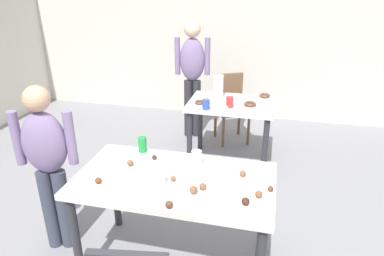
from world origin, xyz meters
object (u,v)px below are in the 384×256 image
dining_table_near (175,190)px  soda_can (142,144)px  pitcher_far (218,86)px  dining_table_far (231,113)px  person_adult_far (192,70)px  person_girl_near (47,158)px  chair_far_table (231,103)px  mixing_bowl (154,180)px

dining_table_near → soda_can: (-0.35, 0.32, 0.16)m
soda_can → pitcher_far: size_ratio=0.48×
dining_table_far → person_adult_far: 0.95m
dining_table_far → person_girl_near: bearing=-124.1°
pitcher_far → chair_far_table: bearing=81.2°
mixing_bowl → pitcher_far: (0.11, 1.90, 0.10)m
soda_can → pitcher_far: pitcher_far is taller
person_adult_far → soda_can: 2.00m
person_girl_near → pitcher_far: size_ratio=5.28×
chair_far_table → pitcher_far: pitcher_far is taller
soda_can → person_girl_near: bearing=-150.6°
person_adult_far → dining_table_near: bearing=-79.6°
dining_table_near → soda_can: bearing=137.6°
chair_far_table → person_adult_far: bearing=-177.6°
chair_far_table → person_adult_far: 0.66m
chair_far_table → person_girl_near: size_ratio=0.65×
mixing_bowl → person_girl_near: bearing=174.8°
person_girl_near → pitcher_far: person_girl_near is taller
person_girl_near → soda_can: (0.61, 0.34, 0.02)m
chair_far_table → mixing_bowl: size_ratio=5.29×
dining_table_near → dining_table_far: bearing=84.0°
mixing_bowl → soda_can: 0.48m
dining_table_near → chair_far_table: bearing=88.0°
mixing_bowl → pitcher_far: size_ratio=0.65×
dining_table_far → chair_far_table: bearing=97.5°
person_girl_near → person_adult_far: 2.40m
dining_table_near → dining_table_far: same height
mixing_bowl → soda_can: soda_can is taller
person_girl_near → mixing_bowl: (0.85, -0.08, -0.01)m
person_adult_far → mixing_bowl: bearing=-82.6°
pitcher_far → dining_table_far: bearing=-40.8°
person_girl_near → person_adult_far: person_adult_far is taller
chair_far_table → mixing_bowl: chair_far_table is taller
dining_table_near → pitcher_far: bearing=90.0°
chair_far_table → mixing_bowl: bearing=-94.6°
person_adult_far → soda_can: person_adult_far is taller
person_girl_near → chair_far_table: bearing=66.2°
soda_can → pitcher_far: bearing=76.7°
chair_far_table → dining_table_near: bearing=-92.0°
soda_can → pitcher_far: (0.35, 1.48, 0.07)m
mixing_bowl → person_adult_far: bearing=97.4°
soda_can → pitcher_far: 1.52m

